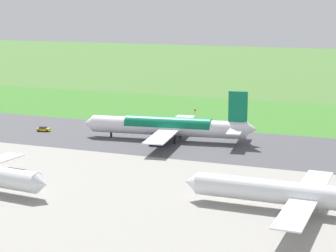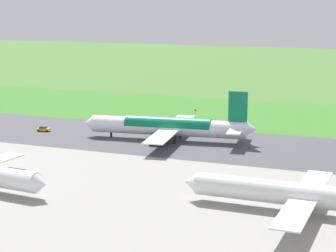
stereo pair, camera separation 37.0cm
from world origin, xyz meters
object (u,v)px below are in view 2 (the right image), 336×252
at_px(airliner_parked_near, 302,194).
at_px(no_stopping_sign, 195,112).
at_px(airliner_main, 169,127).
at_px(traffic_cone_orange, 187,114).
at_px(service_car_followme, 43,129).

distance_m(airliner_parked_near, no_stopping_sign, 107.43).
relative_size(airliner_main, no_stopping_sign, 19.89).
relative_size(airliner_main, traffic_cone_orange, 98.36).
relative_size(no_stopping_sign, traffic_cone_orange, 4.94).
xyz_separation_m(airliner_parked_near, no_stopping_sign, (54.21, -92.72, -2.32)).
bearing_deg(airliner_parked_near, airliner_main, -46.94).
xyz_separation_m(airliner_parked_near, service_car_followme, (91.69, -49.70, -3.09)).
xyz_separation_m(no_stopping_sign, traffic_cone_orange, (4.10, -2.46, -1.33)).
bearing_deg(traffic_cone_orange, no_stopping_sign, 149.04).
relative_size(service_car_followme, no_stopping_sign, 1.66).
relative_size(airliner_parked_near, service_car_followme, 10.92).
distance_m(no_stopping_sign, traffic_cone_orange, 4.96).
distance_m(airliner_main, airliner_parked_near, 71.22).
distance_m(airliner_main, traffic_cone_orange, 44.41).
bearing_deg(airliner_parked_near, service_car_followme, -28.46).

